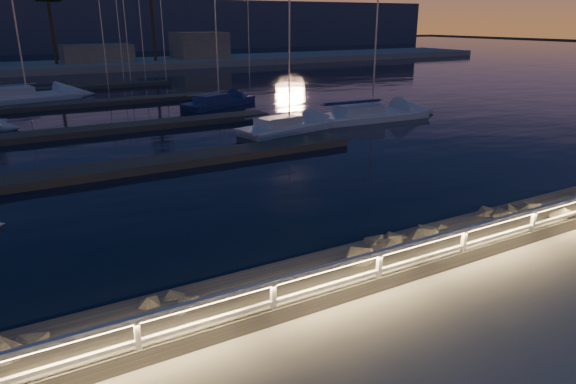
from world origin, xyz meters
The scene contains 11 objects.
ground centered at (0.00, 0.00, 0.00)m, with size 400.00×400.00×0.00m, color gray.
harbor_water centered at (0.00, 31.22, -0.97)m, with size 400.00×440.00×0.60m.
guard_rail centered at (-0.07, 0.00, 0.77)m, with size 44.11×0.12×1.06m.
riprap centered at (-0.81, 1.63, -0.24)m, with size 39.11×3.21×1.48m.
floating_docks centered at (0.00, 32.50, -0.40)m, with size 22.00×36.00×0.40m.
far_shore centered at (-0.12, 74.05, 0.29)m, with size 160.00×14.00×5.20m.
palm_center centered at (2.00, 73.00, 8.78)m, with size 3.00×3.00×9.70m.
sailboat_c centered at (9.90, 20.29, -0.19)m, with size 7.88×3.76×12.89m.
sailboat_g centered at (9.93, 32.38, -0.19)m, with size 7.63×4.97×12.66m.
sailboat_h centered at (17.28, 20.92, -0.16)m, with size 9.34×3.28×15.54m.
sailboat_k centered at (-4.22, 43.69, -0.12)m, with size 9.77×4.40×16.04m.
Camera 1 is at (-6.71, -8.89, 6.48)m, focal length 32.00 mm.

